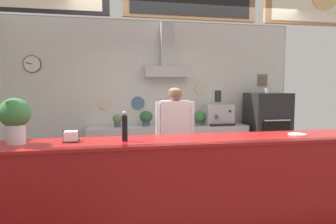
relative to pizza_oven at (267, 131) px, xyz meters
The scene contains 14 objects.
back_wall_assembly 2.34m from the pizza_oven, 169.99° to the left, with size 5.68×2.86×2.92m.
service_counter 3.27m from the pizza_oven, 131.84° to the right, with size 4.38×0.63×1.09m.
back_prep_counter 2.00m from the pizza_oven, behind, with size 3.03×0.63×0.89m.
pizza_oven is the anchor object (origin of this frame).
shop_worker 2.44m from the pizza_oven, 150.97° to the right, with size 0.56×0.27×1.61m.
espresso_machine 1.04m from the pizza_oven, behind, with size 0.54×0.51×0.40m.
potted_rosemary 2.94m from the pizza_oven, behind, with size 0.17×0.17×0.23m.
potted_oregano 1.39m from the pizza_oven, behind, with size 0.24×0.24×0.26m.
potted_sage 2.06m from the pizza_oven, behind, with size 0.15×0.15×0.19m.
potted_basil 2.42m from the pizza_oven, behind, with size 0.25×0.25×0.28m.
condiment_plate 2.64m from the pizza_oven, 112.76° to the right, with size 0.19×0.19×0.01m.
pepper_grinder 3.82m from the pizza_oven, 140.03° to the right, with size 0.06×0.06×0.30m.
napkin_holder 4.17m from the pizza_oven, 145.46° to the right, with size 0.15×0.14×0.12m.
basil_vase 4.61m from the pizza_oven, 148.44° to the right, with size 0.28×0.28×0.43m.
Camera 1 is at (-0.85, -3.20, 1.61)m, focal length 31.29 mm.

